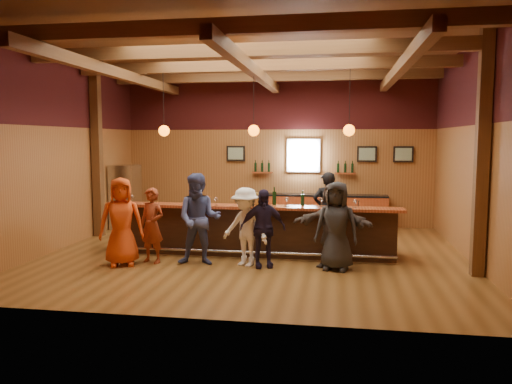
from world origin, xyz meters
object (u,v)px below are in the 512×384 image
customer_orange (121,222)px  customer_navy (263,228)px  customer_brown (334,225)px  back_bar_cabinet (316,211)px  customer_white (246,227)px  bar_counter (256,230)px  bartender (327,210)px  customer_dark (337,226)px  customer_redvest (152,225)px  customer_denim (199,219)px  ice_bucket (254,199)px  stainless_fridge (125,197)px  bottle_a (274,198)px

customer_orange → customer_navy: customer_orange is taller
customer_navy → customer_brown: size_ratio=0.92×
back_bar_cabinet → customer_white: size_ratio=2.55×
bar_counter → bartender: size_ratio=3.55×
customer_orange → customer_brown: bearing=-16.2°
bar_counter → customer_dark: bearing=-32.6°
bar_counter → customer_white: (-0.02, -1.12, 0.26)m
customer_redvest → customer_white: bearing=17.3°
customer_denim → bartender: 3.17m
customer_denim → customer_dark: bearing=-5.7°
customer_navy → ice_bucket: 1.12m
customer_white → customer_dark: (1.78, -0.01, 0.07)m
back_bar_cabinet → customer_brown: customer_brown is taller
stainless_fridge → customer_orange: size_ratio=1.02×
bar_counter → back_bar_cabinet: size_ratio=1.57×
customer_navy → ice_bucket: customer_navy is taller
stainless_fridge → customer_dark: size_ratio=1.05×
customer_denim → ice_bucket: customer_denim is taller
customer_brown → bottle_a: 1.56m
bar_counter → customer_dark: 2.12m
stainless_fridge → customer_denim: size_ratio=0.98×
stainless_fridge → customer_redvest: bearing=-59.1°
customer_dark → bartender: size_ratio=0.97×
back_bar_cabinet → customer_brown: bearing=-83.5°
customer_navy → stainless_fridge: bearing=122.6°
back_bar_cabinet → ice_bucket: size_ratio=15.60×
bartender → customer_denim: bearing=20.0°
customer_redvest → customer_denim: size_ratio=0.83×
customer_white → ice_bucket: 1.03m
customer_denim → customer_navy: bearing=-6.3°
customer_denim → bottle_a: (1.39, 0.98, 0.34)m
bartender → bottle_a: bartender is taller
bottle_a → customer_brown: bearing=-32.3°
stainless_fridge → customer_navy: (4.45, -3.61, -0.13)m
customer_navy → customer_dark: (1.43, 0.03, 0.08)m
customer_denim → back_bar_cabinet: bearing=59.4°
customer_dark → bottle_a: 1.69m
customer_denim → customer_white: customer_denim is taller
customer_dark → ice_bucket: customer_dark is taller
customer_orange → customer_redvest: (0.52, 0.30, -0.12)m
customer_brown → stainless_fridge: bearing=160.1°
stainless_fridge → bartender: (5.65, -1.65, -0.01)m
customer_brown → customer_denim: bearing=-165.6°
ice_bucket → customer_orange: bearing=-152.7°
stainless_fridge → customer_orange: 4.25m
customer_brown → bar_counter: bearing=160.8°
stainless_fridge → customer_brown: size_ratio=1.07×
customer_navy → customer_dark: customer_dark is taller
back_bar_cabinet → customer_redvest: customer_redvest is taller
customer_orange → bottle_a: bearing=1.1°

